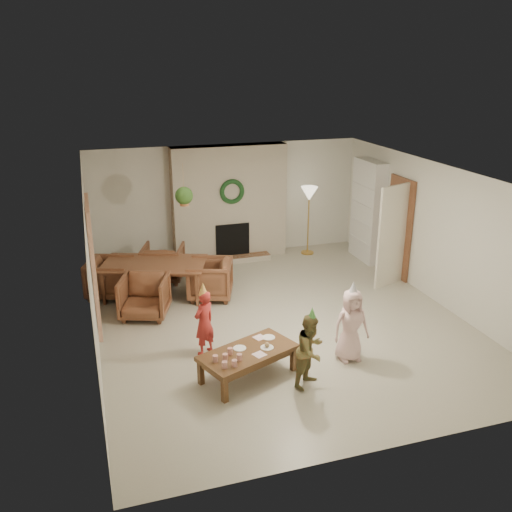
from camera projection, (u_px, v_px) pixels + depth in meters
name	position (u px, v px, depth m)	size (l,w,h in m)	color
floor	(280.00, 319.00, 9.42)	(7.00, 7.00, 0.00)	#B7B29E
ceiling	(282.00, 175.00, 8.57)	(7.00, 7.00, 0.00)	white
wall_back	(227.00, 201.00, 12.13)	(7.00, 7.00, 0.00)	silver
wall_front	(391.00, 354.00, 5.85)	(7.00, 7.00, 0.00)	silver
wall_left	(91.00, 271.00, 8.15)	(7.00, 7.00, 0.00)	silver
wall_right	(438.00, 234.00, 9.83)	(7.00, 7.00, 0.00)	silver
fireplace_mass	(230.00, 203.00, 11.95)	(2.50, 0.40, 2.50)	#5A2F17
fireplace_hearth	(234.00, 259.00, 12.05)	(1.60, 0.30, 0.12)	brown
fireplace_firebox	(232.00, 240.00, 12.07)	(0.75, 0.12, 0.75)	black
fireplace_wreath	(232.00, 192.00, 11.65)	(0.54, 0.54, 0.10)	#163A1B
floor_lamp_base	(307.00, 252.00, 12.60)	(0.29, 0.29, 0.03)	gold
floor_lamp_post	(308.00, 223.00, 12.35)	(0.03, 0.03, 1.40)	gold
floor_lamp_shade	(309.00, 194.00, 12.12)	(0.37, 0.37, 0.31)	beige
bookshelf_carcass	(368.00, 211.00, 11.90)	(0.30, 1.00, 2.20)	white
bookshelf_shelf_a	(365.00, 239.00, 12.12)	(0.30, 0.92, 0.03)	white
bookshelf_shelf_b	(366.00, 222.00, 11.98)	(0.30, 0.92, 0.03)	white
bookshelf_shelf_c	(367.00, 204.00, 11.85)	(0.30, 0.92, 0.03)	white
bookshelf_shelf_d	(369.00, 186.00, 11.71)	(0.30, 0.92, 0.03)	white
books_row_lower	(368.00, 235.00, 11.93)	(0.20, 0.40, 0.24)	red
books_row_mid	(365.00, 215.00, 11.97)	(0.20, 0.44, 0.24)	#295396
books_row_upper	(369.00, 199.00, 11.71)	(0.20, 0.36, 0.22)	#9F6B22
door_frame	(399.00, 228.00, 10.98)	(0.05, 0.86, 2.04)	brown
door_leaf	(392.00, 236.00, 10.54)	(0.05, 0.80, 2.00)	beige
curtain_panel	(93.00, 266.00, 8.34)	(0.06, 1.20, 2.00)	beige
dining_table	(155.00, 280.00, 10.21)	(1.88, 1.05, 0.66)	brown
dining_chair_near	(144.00, 297.00, 9.42)	(0.78, 0.80, 0.73)	brown
dining_chair_far	(163.00, 263.00, 10.97)	(0.78, 0.80, 0.73)	brown
dining_chair_left	(110.00, 278.00, 10.22)	(0.78, 0.80, 0.73)	brown
dining_chair_right	(210.00, 279.00, 10.16)	(0.78, 0.80, 0.73)	brown
hanging_plant_cord	(183.00, 183.00, 9.67)	(0.01, 0.01, 0.70)	tan
hanging_plant_pot	(184.00, 202.00, 9.79)	(0.16, 0.16, 0.12)	#A25F34
hanging_plant_foliage	(184.00, 196.00, 9.75)	(0.32, 0.32, 0.32)	#244717
coffee_table_top	(248.00, 353.00, 7.59)	(1.35, 0.67, 0.06)	brown
coffee_table_apron	(248.00, 357.00, 7.62)	(1.24, 0.57, 0.08)	brown
coffee_leg_fl	(225.00, 390.00, 7.10)	(0.07, 0.07, 0.35)	brown
coffee_leg_fr	(293.00, 359.00, 7.83)	(0.07, 0.07, 0.35)	brown
coffee_leg_bl	(201.00, 372.00, 7.50)	(0.07, 0.07, 0.35)	brown
coffee_leg_br	(268.00, 344.00, 8.23)	(0.07, 0.07, 0.35)	brown
cup_a	(225.00, 365.00, 7.14)	(0.07, 0.07, 0.09)	silver
cup_b	(215.00, 359.00, 7.29)	(0.07, 0.07, 0.09)	silver
cup_c	(235.00, 363.00, 7.18)	(0.07, 0.07, 0.09)	silver
cup_d	(225.00, 357.00, 7.33)	(0.07, 0.07, 0.09)	silver
cup_e	(239.00, 357.00, 7.33)	(0.07, 0.07, 0.09)	silver
cup_f	(230.00, 351.00, 7.48)	(0.07, 0.07, 0.09)	silver
plate_a	(240.00, 348.00, 7.64)	(0.19, 0.19, 0.01)	white
plate_b	(267.00, 347.00, 7.66)	(0.19, 0.19, 0.01)	white
plate_c	(269.00, 337.00, 7.94)	(0.19, 0.19, 0.01)	white
food_scoop	(267.00, 345.00, 7.65)	(0.07, 0.07, 0.07)	tan
napkin_left	(260.00, 355.00, 7.48)	(0.16, 0.16, 0.01)	#FFBBD1
napkin_right	(259.00, 337.00, 7.93)	(0.16, 0.16, 0.01)	#FFBBD1
child_red	(204.00, 323.00, 8.17)	(0.37, 0.24, 1.02)	#B12926
party_hat_red	(203.00, 289.00, 7.98)	(0.14, 0.14, 0.19)	#D6D948
child_plaid	(311.00, 350.00, 7.38)	(0.51, 0.39, 1.04)	#995229
party_hat_plaid	(312.00, 313.00, 7.19)	(0.12, 0.12, 0.17)	#57B24C
child_pink	(351.00, 325.00, 8.00)	(0.54, 0.35, 1.11)	beige
party_hat_pink	(353.00, 287.00, 7.79)	(0.14, 0.14, 0.20)	#B7B6BD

